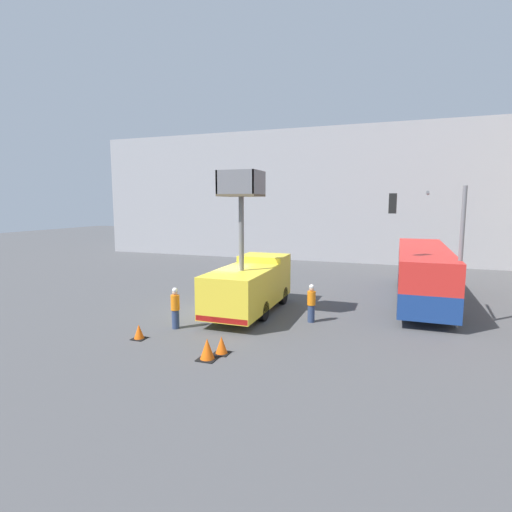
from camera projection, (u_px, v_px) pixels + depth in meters
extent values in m
plane|color=#4C4C4F|center=(222.00, 311.00, 20.14)|extent=(120.00, 120.00, 0.00)
cube|color=#9E9EA3|center=(317.00, 196.00, 41.69)|extent=(44.00, 10.00, 12.29)
cube|color=yellow|center=(264.00, 275.00, 21.84)|extent=(2.44, 2.00, 2.22)
cube|color=yellow|center=(242.00, 290.00, 18.75)|extent=(2.44, 4.67, 1.90)
cube|color=red|center=(222.00, 320.00, 16.72)|extent=(2.39, 0.10, 0.24)
cylinder|color=black|center=(246.00, 292.00, 22.34)|extent=(0.30, 0.92, 0.92)
cylinder|color=black|center=(283.00, 295.00, 21.62)|extent=(0.30, 0.92, 0.92)
cylinder|color=black|center=(221.00, 307.00, 19.23)|extent=(0.30, 0.92, 0.92)
cylinder|color=black|center=(263.00, 311.00, 18.51)|extent=(0.30, 0.92, 0.92)
cylinder|color=slate|center=(241.00, 234.00, 18.40)|extent=(0.24, 0.24, 3.42)
cube|color=brown|center=(241.00, 195.00, 18.16)|extent=(1.81, 1.59, 0.10)
cube|color=slate|center=(224.00, 183.00, 18.38)|extent=(0.08, 1.59, 1.05)
cube|color=slate|center=(259.00, 182.00, 17.80)|extent=(0.08, 1.59, 1.05)
cube|color=slate|center=(247.00, 183.00, 18.80)|extent=(1.81, 0.08, 1.05)
cube|color=slate|center=(235.00, 182.00, 17.38)|extent=(1.81, 0.08, 1.05)
cube|color=navy|center=(422.00, 283.00, 22.37)|extent=(2.55, 12.09, 1.15)
cube|color=red|center=(423.00, 260.00, 22.20)|extent=(2.55, 12.09, 1.40)
cube|color=black|center=(423.00, 264.00, 22.23)|extent=(2.57, 11.61, 0.62)
cylinder|color=black|center=(400.00, 278.00, 26.31)|extent=(0.30, 1.00, 1.00)
cylinder|color=black|center=(438.00, 281.00, 25.55)|extent=(0.30, 1.00, 1.00)
cylinder|color=black|center=(400.00, 306.00, 19.31)|extent=(0.30, 1.00, 1.00)
cylinder|color=black|center=(452.00, 310.00, 18.56)|extent=(0.30, 1.00, 1.00)
cylinder|color=slate|center=(460.00, 258.00, 17.14)|extent=(0.18, 0.18, 6.17)
cylinder|color=slate|center=(428.00, 193.00, 17.34)|extent=(0.31, 2.87, 0.13)
cube|color=black|center=(393.00, 203.00, 17.96)|extent=(0.34, 0.34, 0.90)
sphere|color=red|center=(393.00, 198.00, 17.93)|extent=(0.20, 0.20, 0.20)
cylinder|color=navy|center=(176.00, 319.00, 17.38)|extent=(0.32, 0.32, 0.83)
cylinder|color=orange|center=(175.00, 302.00, 17.28)|extent=(0.38, 0.38, 0.66)
sphere|color=tan|center=(175.00, 293.00, 17.22)|extent=(0.22, 0.22, 0.22)
sphere|color=white|center=(175.00, 290.00, 17.21)|extent=(0.24, 0.24, 0.24)
cylinder|color=navy|center=(311.00, 313.00, 18.31)|extent=(0.32, 0.32, 0.81)
cylinder|color=orange|center=(311.00, 298.00, 18.22)|extent=(0.38, 0.38, 0.64)
sphere|color=tan|center=(312.00, 289.00, 18.16)|extent=(0.22, 0.22, 0.22)
sphere|color=white|center=(312.00, 287.00, 18.15)|extent=(0.23, 0.23, 0.23)
cube|color=black|center=(207.00, 359.00, 13.97)|extent=(0.66, 0.66, 0.03)
cone|color=#F25B0F|center=(207.00, 349.00, 13.92)|extent=(0.53, 0.53, 0.75)
cube|color=black|center=(222.00, 353.00, 14.50)|extent=(0.57, 0.57, 0.03)
cone|color=#F25B0F|center=(222.00, 345.00, 14.46)|extent=(0.45, 0.45, 0.65)
cube|color=black|center=(139.00, 339.00, 16.07)|extent=(0.53, 0.53, 0.03)
cone|color=#F25B0F|center=(139.00, 332.00, 16.03)|extent=(0.42, 0.42, 0.60)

